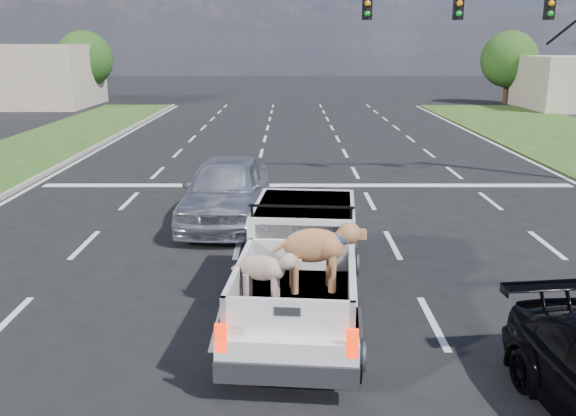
# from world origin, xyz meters

# --- Properties ---
(ground) EXTENTS (160.00, 160.00, 0.00)m
(ground) POSITION_xyz_m (0.00, 0.00, 0.00)
(ground) COLOR black
(ground) RESTS_ON ground
(road_markings) EXTENTS (17.75, 60.00, 0.01)m
(road_markings) POSITION_xyz_m (0.00, 6.56, 0.01)
(road_markings) COLOR silver
(road_markings) RESTS_ON ground
(traffic_signal) EXTENTS (9.11, 0.31, 7.00)m
(traffic_signal) POSITION_xyz_m (7.20, 10.50, 4.73)
(traffic_signal) COLOR black
(traffic_signal) RESTS_ON ground
(building_left) EXTENTS (10.00, 8.00, 4.40)m
(building_left) POSITION_xyz_m (-20.00, 36.00, 2.20)
(building_left) COLOR tan
(building_left) RESTS_ON ground
(tree_far_c) EXTENTS (4.20, 4.20, 5.40)m
(tree_far_c) POSITION_xyz_m (-16.00, 38.00, 3.29)
(tree_far_c) COLOR #332114
(tree_far_c) RESTS_ON ground
(tree_far_d) EXTENTS (4.20, 4.20, 5.40)m
(tree_far_d) POSITION_xyz_m (16.00, 38.00, 3.29)
(tree_far_d) COLOR #332114
(tree_far_d) RESTS_ON ground
(pickup_truck) EXTENTS (2.28, 5.21, 1.90)m
(pickup_truck) POSITION_xyz_m (-0.41, 0.31, 0.90)
(pickup_truck) COLOR black
(pickup_truck) RESTS_ON ground
(silver_sedan) EXTENTS (2.26, 5.01, 1.67)m
(silver_sedan) POSITION_xyz_m (-2.20, 5.91, 0.84)
(silver_sedan) COLOR silver
(silver_sedan) RESTS_ON ground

